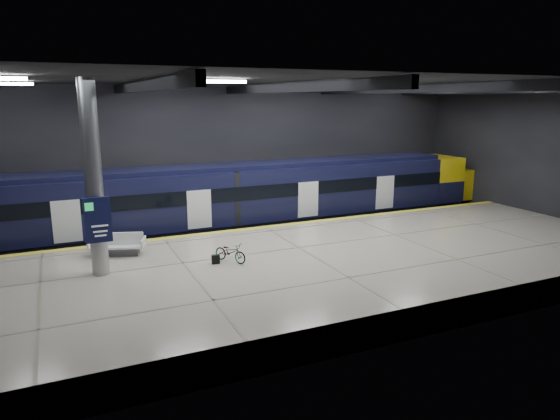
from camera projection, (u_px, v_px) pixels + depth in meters
ground at (289, 265)px, 22.39m from camera, size 30.00×30.00×0.00m
room_shell at (289, 137)px, 21.14m from camera, size 30.10×16.10×8.05m
platform at (316, 270)px, 20.05m from camera, size 30.00×11.00×1.10m
safety_strip at (265, 227)px, 24.60m from camera, size 30.00×0.40×0.01m
rails at (246, 234)px, 27.27m from camera, size 30.00×1.52×0.16m
train at (277, 195)px, 27.57m from camera, size 29.40×2.84×3.79m
bench at (118, 247)px, 20.14m from camera, size 2.31×1.53×0.95m
bicycle at (230, 252)px, 19.32m from camera, size 1.21×1.52×0.77m
pannier_bag at (216, 259)px, 19.12m from camera, size 0.32×0.21×0.35m
info_column at (94, 182)px, 17.29m from camera, size 0.90×0.78×6.90m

